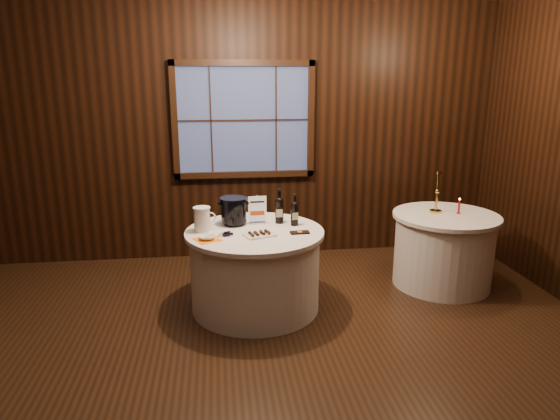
{
  "coord_description": "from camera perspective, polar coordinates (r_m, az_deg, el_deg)",
  "views": [
    {
      "loc": [
        -0.32,
        -3.37,
        2.15
      ],
      "look_at": [
        0.22,
        0.9,
        0.98
      ],
      "focal_mm": 32.0,
      "sensor_mm": 36.0,
      "label": 1
    }
  ],
  "objects": [
    {
      "name": "orange_napkin",
      "position": [
        4.38,
        -8.31,
        -3.36
      ],
      "size": [
        0.27,
        0.27,
        0.0
      ],
      "primitive_type": "cube",
      "rotation": [
        0.0,
        0.0,
        0.46
      ],
      "color": "orange",
      "rests_on": "main_table"
    },
    {
      "name": "red_candle",
      "position": [
        5.44,
        19.77,
        0.26
      ],
      "size": [
        0.05,
        0.05,
        0.17
      ],
      "color": "gold",
      "rests_on": "side_table"
    },
    {
      "name": "grape_bunch",
      "position": [
        4.45,
        -6.0,
        -2.77
      ],
      "size": [
        0.17,
        0.09,
        0.04
      ],
      "rotation": [
        0.0,
        0.0,
        0.32
      ],
      "color": "black",
      "rests_on": "main_table"
    },
    {
      "name": "cracker_bowl",
      "position": [
        4.38,
        -8.32,
        -3.13
      ],
      "size": [
        0.14,
        0.14,
        0.03
      ],
      "primitive_type": "imported",
      "rotation": [
        0.0,
        0.0,
        -0.0
      ],
      "color": "white",
      "rests_on": "orange_napkin"
    },
    {
      "name": "side_table",
      "position": [
        5.51,
        18.16,
        -4.3
      ],
      "size": [
        1.08,
        1.08,
        0.77
      ],
      "color": "silver",
      "rests_on": "ground"
    },
    {
      "name": "chocolate_plate",
      "position": [
        4.44,
        -2.37,
        -2.78
      ],
      "size": [
        0.31,
        0.25,
        0.04
      ],
      "rotation": [
        0.0,
        0.0,
        0.33
      ],
      "color": "white",
      "rests_on": "main_table"
    },
    {
      "name": "port_bottle_left",
      "position": [
        4.78,
        -0.07,
        0.19
      ],
      "size": [
        0.08,
        0.09,
        0.34
      ],
      "rotation": [
        0.0,
        0.0,
        -0.1
      ],
      "color": "black",
      "rests_on": "main_table"
    },
    {
      "name": "ground",
      "position": [
        4.01,
        -1.6,
        -17.26
      ],
      "size": [
        6.0,
        6.0,
        0.0
      ],
      "primitive_type": "plane",
      "color": "black",
      "rests_on": "ground"
    },
    {
      "name": "chocolate_box",
      "position": [
        4.51,
        2.27,
        -2.58
      ],
      "size": [
        0.18,
        0.1,
        0.01
      ],
      "primitive_type": "cube",
      "rotation": [
        0.0,
        0.0,
        0.06
      ],
      "color": "black",
      "rests_on": "main_table"
    },
    {
      "name": "main_table",
      "position": [
        4.73,
        -2.86,
        -6.78
      ],
      "size": [
        1.28,
        1.28,
        0.77
      ],
      "color": "silver",
      "rests_on": "ground"
    },
    {
      "name": "brass_candlestick",
      "position": [
        5.41,
        17.47,
        1.37
      ],
      "size": [
        0.12,
        0.12,
        0.44
      ],
      "color": "gold",
      "rests_on": "side_table"
    },
    {
      "name": "ice_bucket",
      "position": [
        4.76,
        -5.32,
        -0.05
      ],
      "size": [
        0.26,
        0.26,
        0.26
      ],
      "color": "black",
      "rests_on": "main_table"
    },
    {
      "name": "back_wall",
      "position": [
        5.9,
        -4.16,
        9.21
      ],
      "size": [
        6.0,
        0.1,
        3.0
      ],
      "color": "black",
      "rests_on": "ground"
    },
    {
      "name": "glass_pitcher",
      "position": [
        4.59,
        -8.88,
        -1.03
      ],
      "size": [
        0.21,
        0.16,
        0.23
      ],
      "rotation": [
        0.0,
        0.0,
        0.27
      ],
      "color": "white",
      "rests_on": "main_table"
    },
    {
      "name": "port_bottle_right",
      "position": [
        4.72,
        1.67,
        -0.2
      ],
      "size": [
        0.07,
        0.08,
        0.31
      ],
      "rotation": [
        0.0,
        0.0,
        0.05
      ],
      "color": "black",
      "rests_on": "main_table"
    },
    {
      "name": "sign_stand",
      "position": [
        4.78,
        -2.61,
        -0.45
      ],
      "size": [
        0.17,
        0.09,
        0.28
      ],
      "rotation": [
        0.0,
        0.0,
        0.03
      ],
      "color": "#B3B3BA",
      "rests_on": "main_table"
    }
  ]
}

